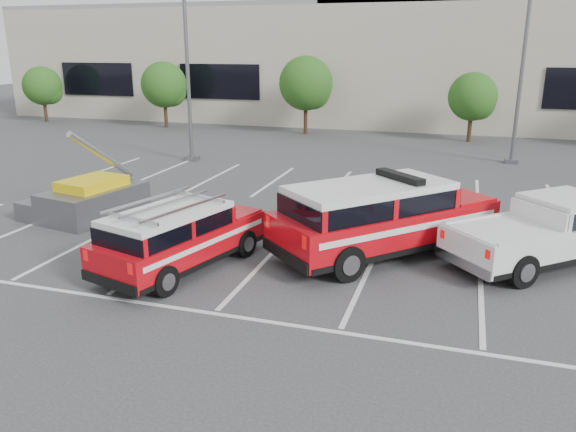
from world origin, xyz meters
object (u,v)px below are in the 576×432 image
(light_pole_mid, at_px, (524,51))
(utility_rig, at_px, (90,200))
(white_pickup, at_px, (551,237))
(light_pole_left, at_px, (187,51))
(convention_building, at_px, (408,55))
(fire_chief_suv, at_px, (382,223))
(ladder_suv, at_px, (179,241))
(tree_mid_left, at_px, (307,85))
(tree_left, at_px, (166,86))
(tree_far_left, at_px, (44,87))
(tree_mid_right, at_px, (474,98))

(light_pole_mid, distance_m, utility_rig, 19.96)
(white_pickup, xyz_separation_m, utility_rig, (-13.90, -0.13, -0.11))
(light_pole_left, relative_size, utility_rig, 2.85)
(utility_rig, bearing_deg, convention_building, 87.70)
(light_pole_mid, bearing_deg, light_pole_left, -165.07)
(light_pole_left, height_order, fire_chief_suv, light_pole_left)
(white_pickup, bearing_deg, convention_building, 151.30)
(light_pole_mid, height_order, white_pickup, light_pole_mid)
(ladder_suv, bearing_deg, fire_chief_suv, 44.53)
(light_pole_left, relative_size, light_pole_mid, 1.00)
(tree_mid_left, distance_m, ladder_suv, 23.15)
(light_pole_left, height_order, utility_rig, light_pole_left)
(tree_left, bearing_deg, fire_chief_suv, -48.80)
(fire_chief_suv, height_order, ladder_suv, fire_chief_suv)
(ladder_suv, bearing_deg, light_pole_mid, 77.98)
(tree_left, relative_size, light_pole_left, 0.43)
(convention_building, xyz_separation_m, ladder_suv, (-2.05, -32.65, -3.99))
(light_pole_mid, relative_size, utility_rig, 2.85)
(tree_far_left, xyz_separation_m, tree_mid_right, (30.00, 0.00, 0.00))
(light_pole_mid, xyz_separation_m, ladder_suv, (-8.87, -16.79, -4.45))
(fire_chief_suv, distance_m, utility_rig, 9.67)
(ladder_suv, distance_m, utility_rig, 5.86)
(light_pole_left, xyz_separation_m, fire_chief_suv, (10.83, -10.21, -4.29))
(fire_chief_suv, bearing_deg, tree_far_left, -173.13)
(light_pole_mid, relative_size, fire_chief_suv, 1.69)
(tree_left, relative_size, fire_chief_suv, 0.73)
(tree_left, height_order, white_pickup, tree_left)
(light_pole_mid, bearing_deg, tree_left, 164.57)
(light_pole_left, distance_m, white_pickup, 18.39)
(tree_left, relative_size, light_pole_mid, 0.43)
(tree_left, xyz_separation_m, light_pole_left, (6.91, -10.05, 2.41))
(convention_building, distance_m, utility_rig, 30.61)
(tree_far_left, bearing_deg, white_pickup, -31.44)
(tree_left, xyz_separation_m, ladder_suv, (13.04, -22.83, -2.04))
(fire_chief_suv, bearing_deg, white_pickup, 52.36)
(tree_far_left, xyz_separation_m, fire_chief_suv, (27.74, -20.26, -1.61))
(light_pole_mid, height_order, fire_chief_suv, light_pole_mid)
(utility_rig, bearing_deg, tree_mid_right, 69.88)
(tree_mid_left, bearing_deg, utility_rig, -95.54)
(light_pole_mid, bearing_deg, utility_rig, -135.37)
(tree_far_left, bearing_deg, utility_rig, -47.42)
(light_pole_left, distance_m, ladder_suv, 14.86)
(fire_chief_suv, bearing_deg, tree_left, 174.21)
(light_pole_mid, bearing_deg, tree_far_left, 169.27)
(light_pole_mid, distance_m, white_pickup, 14.24)
(convention_building, distance_m, fire_chief_suv, 30.44)
(white_pickup, distance_m, ladder_suv, 9.53)
(tree_mid_left, relative_size, ladder_suv, 0.97)
(fire_chief_suv, relative_size, white_pickup, 1.10)
(tree_left, distance_m, utility_rig, 21.40)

